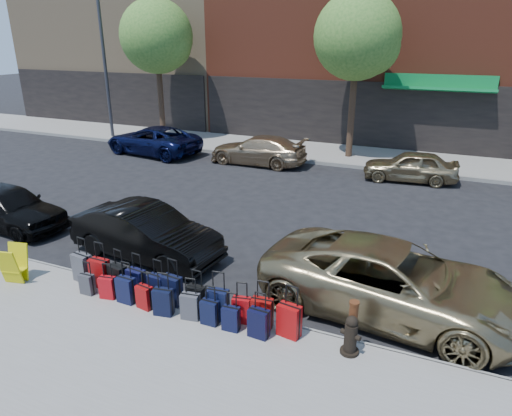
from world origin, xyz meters
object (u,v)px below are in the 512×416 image
at_px(bollard, 353,325).
at_px(car_near_1, 146,233).
at_px(tree_left, 159,38).
at_px(car_far_1, 258,150).
at_px(fire_hydrant, 351,336).
at_px(car_near_2, 392,281).
at_px(suitcase_front_5, 172,290).
at_px(streetlight, 107,53).
at_px(tree_center, 360,39).
at_px(car_far_0, 153,140).
at_px(display_rack, 14,265).
at_px(car_far_2, 410,166).
at_px(car_near_0, 9,207).

height_order(bollard, car_near_1, car_near_1).
distance_m(tree_left, car_far_1, 8.62).
relative_size(fire_hydrant, car_near_2, 0.14).
height_order(suitcase_front_5, car_far_1, car_far_1).
height_order(suitcase_front_5, fire_hydrant, suitcase_front_5).
relative_size(bollard, car_near_1, 0.24).
height_order(fire_hydrant, bollard, bollard).
bearing_deg(car_near_2, car_near_1, 95.37).
bearing_deg(streetlight, fire_hydrant, -39.55).
xyz_separation_m(bollard, car_near_2, (0.45, 1.71, 0.10)).
distance_m(tree_center, car_far_0, 10.81).
relative_size(display_rack, car_near_1, 0.21).
relative_size(fire_hydrant, car_near_1, 0.18).
xyz_separation_m(tree_center, car_near_2, (3.55, -12.52, -4.66)).
xyz_separation_m(car_near_2, car_far_1, (-7.32, 10.00, -0.11)).
bearing_deg(fire_hydrant, car_far_2, 109.92).
relative_size(tree_center, car_near_1, 1.74).
bearing_deg(tree_center, car_near_0, -122.08).
bearing_deg(display_rack, car_near_1, 41.23).
distance_m(bollard, car_near_1, 6.12).
bearing_deg(car_far_2, streetlight, -102.17).
height_order(bollard, car_near_0, car_near_0).
bearing_deg(tree_left, car_far_2, -10.65).
xyz_separation_m(tree_left, car_near_2, (14.05, -12.52, -4.66)).
bearing_deg(streetlight, tree_center, 2.98).
relative_size(bollard, car_far_2, 0.27).
bearing_deg(car_far_0, car_near_2, 60.58).
height_order(tree_left, car_near_0, tree_left).
bearing_deg(car_near_1, suitcase_front_5, -126.97).
height_order(tree_center, car_far_0, tree_center).
bearing_deg(bollard, car_far_0, 137.42).
relative_size(streetlight, car_far_2, 2.19).
relative_size(display_rack, car_near_2, 0.16).
height_order(streetlight, suitcase_front_5, streetlight).
bearing_deg(tree_left, car_far_0, -67.17).
relative_size(suitcase_front_5, car_far_0, 0.21).
height_order(tree_left, fire_hydrant, tree_left).
bearing_deg(car_near_1, car_far_1, 11.85).
xyz_separation_m(fire_hydrant, car_near_2, (0.44, 1.84, 0.25)).
bearing_deg(car_far_1, bollard, 30.85).
bearing_deg(car_near_1, car_near_0, 95.81).
bearing_deg(display_rack, suitcase_front_5, -2.99).
relative_size(tree_center, car_far_1, 1.63).
xyz_separation_m(car_near_1, car_far_2, (5.64, 9.87, -0.07)).
bearing_deg(car_near_2, car_near_0, 95.91).
relative_size(fire_hydrant, display_rack, 0.87).
xyz_separation_m(suitcase_front_5, bollard, (3.82, 0.02, 0.19)).
distance_m(tree_center, streetlight, 13.48).
bearing_deg(car_far_0, suitcase_front_5, 44.53).
bearing_deg(car_far_2, car_near_1, -35.55).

